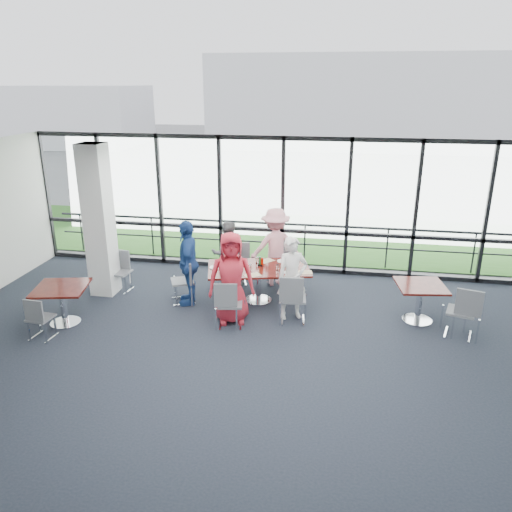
% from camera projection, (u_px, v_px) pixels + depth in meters
% --- Properties ---
extents(floor, '(12.00, 10.00, 0.02)m').
position_uv_depth(floor, '(240.00, 387.00, 7.52)').
color(floor, black).
rests_on(floor, ground).
extents(ceiling, '(12.00, 10.00, 0.04)m').
position_uv_depth(ceiling, '(238.00, 176.00, 6.45)').
color(ceiling, white).
rests_on(ceiling, ground).
extents(curtain_wall_back, '(12.00, 0.10, 3.20)m').
position_uv_depth(curtain_wall_back, '(283.00, 206.00, 11.63)').
color(curtain_wall_back, white).
rests_on(curtain_wall_back, ground).
extents(structural_column, '(0.50, 0.50, 3.20)m').
position_uv_depth(structural_column, '(99.00, 221.00, 10.36)').
color(structural_column, white).
rests_on(structural_column, ground).
extents(apron, '(80.00, 70.00, 0.02)m').
position_uv_depth(apron, '(300.00, 218.00, 16.81)').
color(apron, slate).
rests_on(apron, ground).
extents(grass_strip, '(80.00, 5.00, 0.01)m').
position_uv_depth(grass_strip, '(294.00, 234.00, 14.95)').
color(grass_strip, '#275E19').
rests_on(grass_strip, ground).
extents(hangar_main, '(24.00, 10.00, 6.00)m').
position_uv_depth(hangar_main, '(385.00, 100.00, 35.58)').
color(hangar_main, silver).
rests_on(hangar_main, ground).
extents(hangar_aux, '(10.00, 6.00, 4.00)m').
position_uv_depth(hangar_aux, '(73.00, 115.00, 35.78)').
color(hangar_aux, silver).
rests_on(hangar_aux, ground).
extents(guard_rail, '(12.00, 0.06, 0.06)m').
position_uv_depth(guard_rail, '(285.00, 243.00, 12.55)').
color(guard_rail, '#2D2D33').
rests_on(guard_rail, ground).
extents(main_table, '(2.27, 1.60, 0.75)m').
position_uv_depth(main_table, '(259.00, 272.00, 10.25)').
color(main_table, '#390C0A').
rests_on(main_table, ground).
extents(side_table_left, '(1.10, 1.10, 0.75)m').
position_uv_depth(side_table_left, '(61.00, 292.00, 9.27)').
color(side_table_left, '#390C0A').
rests_on(side_table_left, ground).
extents(side_table_right, '(0.98, 0.98, 0.75)m').
position_uv_depth(side_table_right, '(420.00, 290.00, 9.38)').
color(side_table_right, '#390C0A').
rests_on(side_table_right, ground).
extents(diner_near_left, '(0.98, 0.77, 1.77)m').
position_uv_depth(diner_near_left, '(231.00, 278.00, 9.30)').
color(diner_near_left, red).
rests_on(diner_near_left, ground).
extents(diner_near_right, '(0.72, 0.63, 1.63)m').
position_uv_depth(diner_near_right, '(292.00, 278.00, 9.48)').
color(diner_near_right, white).
rests_on(diner_near_right, ground).
extents(diner_far_left, '(0.81, 0.60, 1.49)m').
position_uv_depth(diner_far_left, '(228.00, 254.00, 11.03)').
color(diner_far_left, slate).
rests_on(diner_far_left, ground).
extents(diner_far_right, '(1.27, 0.99, 1.75)m').
position_uv_depth(diner_far_right, '(275.00, 247.00, 11.05)').
color(diner_far_right, '#FCA5AF').
rests_on(diner_far_right, ground).
extents(diner_end, '(0.78, 1.13, 1.77)m').
position_uv_depth(diner_end, '(188.00, 262.00, 10.09)').
color(diner_end, navy).
rests_on(diner_end, ground).
extents(chair_main_nl, '(0.51, 0.51, 0.91)m').
position_uv_depth(chair_main_nl, '(230.00, 304.00, 9.25)').
color(chair_main_nl, slate).
rests_on(chair_main_nl, ground).
extents(chair_main_nr, '(0.51, 0.51, 0.95)m').
position_uv_depth(chair_main_nr, '(293.00, 298.00, 9.42)').
color(chair_main_nr, slate).
rests_on(chair_main_nr, ground).
extents(chair_main_fl, '(0.54, 0.54, 0.89)m').
position_uv_depth(chair_main_fl, '(237.00, 265.00, 11.22)').
color(chair_main_fl, slate).
rests_on(chair_main_fl, ground).
extents(chair_main_fr, '(0.55, 0.55, 0.94)m').
position_uv_depth(chair_main_fr, '(280.00, 263.00, 11.23)').
color(chair_main_fr, slate).
rests_on(chair_main_fr, ground).
extents(chair_main_end, '(0.59, 0.59, 0.92)m').
position_uv_depth(chair_main_end, '(182.00, 281.00, 10.27)').
color(chair_main_end, slate).
rests_on(chair_main_end, ground).
extents(chair_spare_la, '(0.42, 0.42, 0.80)m').
position_uv_depth(chair_spare_la, '(41.00, 318.00, 8.82)').
color(chair_spare_la, slate).
rests_on(chair_spare_la, ground).
extents(chair_spare_lb, '(0.47, 0.47, 0.85)m').
position_uv_depth(chair_spare_lb, '(120.00, 272.00, 10.82)').
color(chair_spare_lb, slate).
rests_on(chair_spare_lb, ground).
extents(chair_spare_r, '(0.58, 0.58, 0.96)m').
position_uv_depth(chair_spare_r, '(461.00, 312.00, 8.88)').
color(chair_spare_r, slate).
rests_on(chair_spare_r, ground).
extents(plate_nl, '(0.26, 0.26, 0.01)m').
position_uv_depth(plate_nl, '(231.00, 273.00, 9.88)').
color(plate_nl, white).
rests_on(plate_nl, main_table).
extents(plate_nr, '(0.24, 0.24, 0.01)m').
position_uv_depth(plate_nr, '(290.00, 273.00, 9.91)').
color(plate_nr, white).
rests_on(plate_nr, main_table).
extents(plate_fl, '(0.25, 0.25, 0.01)m').
position_uv_depth(plate_fl, '(236.00, 262.00, 10.51)').
color(plate_fl, white).
rests_on(plate_fl, main_table).
extents(plate_fr, '(0.24, 0.24, 0.01)m').
position_uv_depth(plate_fr, '(283.00, 261.00, 10.54)').
color(plate_fr, white).
rests_on(plate_fr, main_table).
extents(plate_end, '(0.26, 0.26, 0.01)m').
position_uv_depth(plate_end, '(216.00, 267.00, 10.18)').
color(plate_end, white).
rests_on(plate_end, main_table).
extents(tumbler_a, '(0.07, 0.07, 0.15)m').
position_uv_depth(tumbler_a, '(250.00, 268.00, 9.96)').
color(tumbler_a, white).
rests_on(tumbler_a, main_table).
extents(tumbler_b, '(0.07, 0.07, 0.13)m').
position_uv_depth(tumbler_b, '(278.00, 268.00, 10.00)').
color(tumbler_b, white).
rests_on(tumbler_b, main_table).
extents(tumbler_c, '(0.07, 0.07, 0.14)m').
position_uv_depth(tumbler_c, '(257.00, 260.00, 10.40)').
color(tumbler_c, white).
rests_on(tumbler_c, main_table).
extents(tumbler_d, '(0.07, 0.07, 0.13)m').
position_uv_depth(tumbler_d, '(223.00, 268.00, 9.96)').
color(tumbler_d, white).
rests_on(tumbler_d, main_table).
extents(menu_a, '(0.39, 0.36, 0.00)m').
position_uv_depth(menu_a, '(252.00, 275.00, 9.80)').
color(menu_a, silver).
rests_on(menu_a, main_table).
extents(menu_b, '(0.34, 0.27, 0.00)m').
position_uv_depth(menu_b, '(304.00, 272.00, 9.94)').
color(menu_b, silver).
rests_on(menu_b, main_table).
extents(menu_c, '(0.37, 0.38, 0.00)m').
position_uv_depth(menu_c, '(267.00, 261.00, 10.58)').
color(menu_c, silver).
rests_on(menu_c, main_table).
extents(condiment_caddy, '(0.10, 0.07, 0.04)m').
position_uv_depth(condiment_caddy, '(260.00, 265.00, 10.28)').
color(condiment_caddy, black).
rests_on(condiment_caddy, main_table).
extents(ketchup_bottle, '(0.06, 0.06, 0.18)m').
position_uv_depth(ketchup_bottle, '(262.00, 262.00, 10.24)').
color(ketchup_bottle, '#9C1001').
rests_on(ketchup_bottle, main_table).
extents(green_bottle, '(0.05, 0.05, 0.20)m').
position_uv_depth(green_bottle, '(260.00, 261.00, 10.26)').
color(green_bottle, '#1D7E38').
rests_on(green_bottle, main_table).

